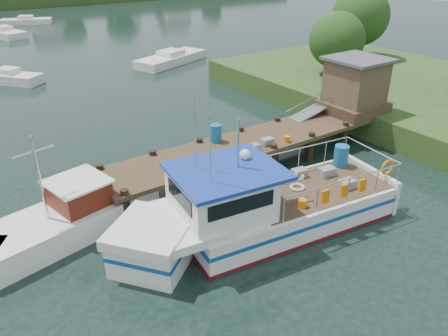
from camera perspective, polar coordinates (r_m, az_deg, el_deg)
ground_plane at (r=21.06m, az=-0.11°, el=-0.93°), size 160.00×160.00×0.00m
near_shore at (r=32.09m, az=26.71°, el=10.04°), size 16.00×30.00×7.76m
dock at (r=24.21m, az=12.74°, el=7.95°), size 16.60×3.00×4.78m
lobster_boat at (r=16.50m, az=4.13°, el=-5.43°), size 11.81×4.67×5.68m
work_boat at (r=17.56m, az=-20.53°, el=-6.49°), size 8.13×3.81×4.26m
moored_far at (r=71.30m, az=-24.41°, el=17.09°), size 7.09×4.67×1.14m
moored_b at (r=39.94m, az=-26.30°, el=10.58°), size 4.79×5.38×1.19m
moored_c at (r=42.72m, az=-6.94°, el=14.03°), size 8.04×5.17×1.20m
moored_d at (r=62.15m, az=-26.87°, el=15.51°), size 4.35×7.74×1.25m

